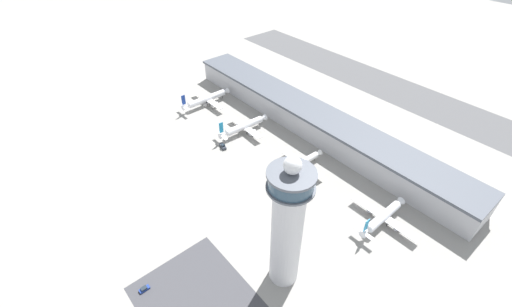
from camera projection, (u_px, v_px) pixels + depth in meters
ground_plane at (225, 176)px, 191.42m from camera, size 1000.00×1000.00×0.00m
terminal_building at (312, 120)px, 221.66m from camera, size 216.96×25.00×15.97m
runway_strip at (391, 88)px, 273.89m from camera, size 325.44×44.00×0.01m
control_tower at (287, 226)px, 123.71m from camera, size 16.56×16.56×62.90m
airplane_gate_alpha at (207, 99)px, 250.07m from camera, size 35.01×39.61×14.15m
airplane_gate_bravo at (244, 126)px, 222.17m from camera, size 31.53×36.81×14.08m
airplane_gate_charlie at (301, 163)px, 194.08m from camera, size 30.74×32.81×11.39m
airplane_gate_delta at (383, 217)px, 162.28m from camera, size 35.42×32.37×13.04m
service_truck_catering at (291, 199)px, 176.09m from camera, size 3.52×6.89×2.56m
service_truck_fuel at (284, 219)px, 165.16m from camera, size 3.38×8.59×2.87m
service_truck_baggage at (206, 103)px, 253.01m from camera, size 6.59×7.16×2.68m
service_truck_water at (223, 146)px, 211.12m from camera, size 6.59×3.79×2.92m
car_maroon_suv at (144, 289)px, 137.23m from camera, size 1.88×4.29×1.60m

